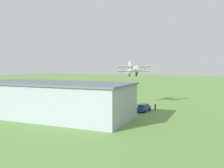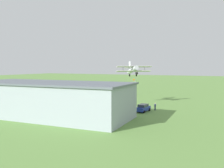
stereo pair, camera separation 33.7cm
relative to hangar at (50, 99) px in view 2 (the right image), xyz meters
The scene contains 9 objects.
ground_plane 28.71m from the hangar, 95.00° to the right, with size 400.00×400.00×0.00m, color #608C42.
hangar is the anchor object (origin of this frame).
biplane 24.91m from the hangar, 110.49° to the right, with size 8.20×7.85×4.10m.
car_blue 19.86m from the hangar, 138.47° to the right, with size 2.26×4.54×1.67m.
car_orange 22.25m from the hangar, 35.00° to the right, with size 2.22×4.20×1.64m.
car_red 27.23m from the hangar, 25.57° to the right, with size 2.70×4.75×1.51m.
person_at_fence_line 23.25m from the hangar, 135.68° to the right, with size 0.42×0.42×1.64m.
person_walking_on_apron 18.99m from the hangar, 113.70° to the right, with size 0.53×0.53×1.66m.
windsock 45.25m from the hangar, 89.76° to the right, with size 1.37×1.41×5.42m.
Camera 2 is at (-30.07, 66.14, 9.97)m, focal length 39.64 mm.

